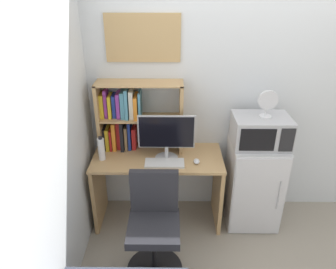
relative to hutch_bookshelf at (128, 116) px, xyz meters
The scene contains 13 objects.
wall_back 1.63m from the hutch_bookshelf, ahead, with size 6.40×0.04×2.60m, color silver.
wall_left 1.56m from the hutch_bookshelf, 105.32° to the right, with size 0.04×4.40×2.60m, color silver.
desk 0.66m from the hutch_bookshelf, 31.04° to the right, with size 1.24×0.56×0.76m.
hutch_bookshelf is the anchor object (origin of this frame).
monitor 0.44m from the hutch_bookshelf, 30.23° to the right, with size 0.52×0.22×0.45m.
keyboard 0.57m from the hutch_bookshelf, 41.22° to the right, with size 0.36×0.16×0.02m, color silver.
computer_mouse 0.78m from the hutch_bookshelf, 23.60° to the right, with size 0.06×0.09×0.03m, color silver.
water_bottle 0.40m from the hutch_bookshelf, 136.28° to the right, with size 0.06×0.06×0.24m.
mini_fridge 1.41m from the hutch_bookshelf, ahead, with size 0.51×0.49×0.90m.
microwave 1.25m from the hutch_bookshelf, ahead, with size 0.51×0.37×0.28m.
desk_fan 1.29m from the hutch_bookshelf, ahead, with size 0.17×0.11×0.25m.
desk_chair 1.09m from the hutch_bookshelf, 71.11° to the right, with size 0.48×0.48×0.92m.
wall_corkboard 0.74m from the hutch_bookshelf, 31.76° to the left, with size 0.67×0.02×0.42m, color tan.
Camera 1 is at (-0.80, -2.93, 2.33)m, focal length 34.28 mm.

